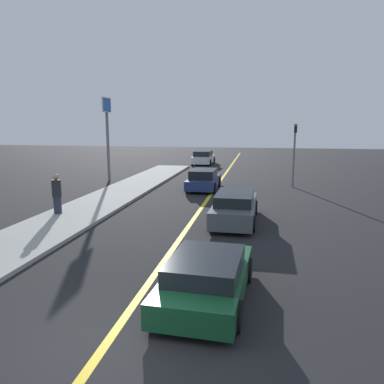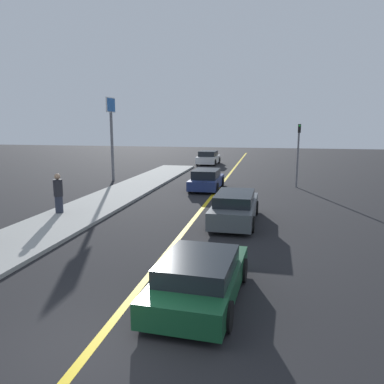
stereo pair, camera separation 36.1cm
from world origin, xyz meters
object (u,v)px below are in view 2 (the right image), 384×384
at_px(car_near_right_lane, 200,277).
at_px(pedestrian_mid_group, 58,193).
at_px(car_parked_left_lot, 208,158).
at_px(traffic_light, 298,149).
at_px(roadside_sign, 111,123).
at_px(car_far_distant, 207,180).
at_px(car_ahead_center, 235,207).

distance_m(car_near_right_lane, pedestrian_mid_group, 10.42).
bearing_deg(car_parked_left_lot, car_near_right_lane, -78.90).
bearing_deg(traffic_light, car_parked_left_lot, 121.85).
relative_size(car_parked_left_lot, roadside_sign, 0.66).
height_order(car_far_distant, traffic_light, traffic_light).
xyz_separation_m(car_near_right_lane, traffic_light, (3.37, 17.00, 1.97)).
xyz_separation_m(pedestrian_mid_group, roadside_sign, (-1.88, 10.48, 3.17)).
relative_size(car_near_right_lane, traffic_light, 1.00).
relative_size(car_near_right_lane, car_ahead_center, 0.86).
height_order(car_parked_left_lot, roadside_sign, roadside_sign).
bearing_deg(traffic_light, car_far_distant, -161.58).
relative_size(car_far_distant, traffic_light, 1.01).
bearing_deg(car_near_right_lane, roadside_sign, 122.32).
height_order(car_near_right_lane, car_ahead_center, car_ahead_center).
bearing_deg(car_far_distant, pedestrian_mid_group, -123.21).
bearing_deg(traffic_light, pedestrian_mid_group, -137.87).
height_order(pedestrian_mid_group, roadside_sign, roadside_sign).
distance_m(car_far_distant, pedestrian_mid_group, 9.88).
bearing_deg(car_parked_left_lot, pedestrian_mid_group, -95.67).
distance_m(car_far_distant, roadside_sign, 8.49).
relative_size(car_near_right_lane, roadside_sign, 0.69).
xyz_separation_m(car_parked_left_lot, traffic_light, (7.95, -12.79, 1.87)).
distance_m(car_far_distant, traffic_light, 6.31).
bearing_deg(roadside_sign, car_near_right_lane, -60.85).
bearing_deg(car_ahead_center, car_parked_left_lot, 102.98).
xyz_separation_m(car_ahead_center, car_far_distant, (-2.51, 7.71, -0.02)).
distance_m(car_ahead_center, car_parked_left_lot, 22.90).
xyz_separation_m(car_ahead_center, pedestrian_mid_group, (-7.98, -0.50, 0.40)).
relative_size(car_far_distant, pedestrian_mid_group, 2.30).
relative_size(car_ahead_center, traffic_light, 1.16).
distance_m(car_parked_left_lot, pedestrian_mid_group, 23.13).
bearing_deg(car_parked_left_lot, traffic_light, -55.78).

